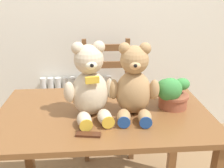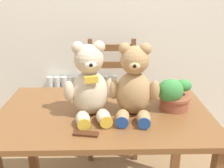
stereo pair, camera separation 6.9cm
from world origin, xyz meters
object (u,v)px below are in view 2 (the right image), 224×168
(teddy_bear_left, at_px, (90,85))
(teddy_bear_right, at_px, (134,85))
(potted_plant, at_px, (173,94))
(chocolate_bar, at_px, (86,134))
(wooden_chair_behind, at_px, (112,98))

(teddy_bear_left, xyz_separation_m, teddy_bear_right, (0.24, 0.00, -0.00))
(teddy_bear_left, height_order, potted_plant, teddy_bear_left)
(potted_plant, xyz_separation_m, chocolate_bar, (-0.49, -0.28, -0.08))
(wooden_chair_behind, distance_m, teddy_bear_right, 0.98)
(teddy_bear_right, bearing_deg, chocolate_bar, 46.41)
(teddy_bear_right, height_order, potted_plant, teddy_bear_right)
(teddy_bear_left, distance_m, potted_plant, 0.49)
(wooden_chair_behind, height_order, chocolate_bar, wooden_chair_behind)
(potted_plant, bearing_deg, wooden_chair_behind, 112.87)
(wooden_chair_behind, bearing_deg, teddy_bear_left, 80.70)
(teddy_bear_left, relative_size, teddy_bear_right, 1.02)
(teddy_bear_left, bearing_deg, wooden_chair_behind, -109.97)
(potted_plant, bearing_deg, chocolate_bar, -150.55)
(wooden_chair_behind, bearing_deg, potted_plant, 112.87)
(potted_plant, distance_m, chocolate_bar, 0.57)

